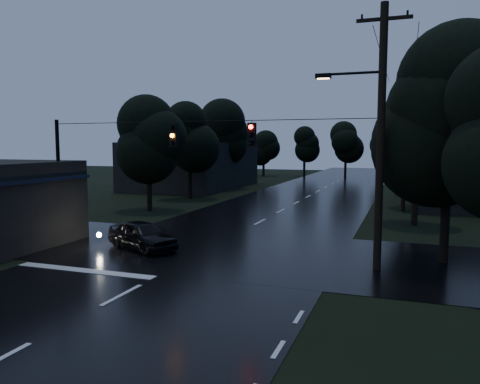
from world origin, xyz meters
The scene contains 16 objects.
main_road centered at (0.00, 30.00, 0.00)m, with size 12.00×120.00×0.02m, color black.
cross_street centered at (0.00, 12.00, 0.00)m, with size 60.00×9.00×0.02m, color black.
building_far_right centered at (14.00, 34.00, 2.20)m, with size 10.00×14.00×4.40m, color black.
building_far_left centered at (-14.00, 40.00, 2.50)m, with size 10.00×16.00×5.00m, color black.
utility_pole_main centered at (7.41, 11.00, 5.26)m, with size 3.50×0.30×10.00m.
utility_pole_far centered at (8.30, 28.00, 3.88)m, with size 2.00×0.30×7.50m.
anchor_pole_left centered at (-7.50, 11.00, 3.00)m, with size 0.18×0.18×6.00m, color black.
span_signals centered at (0.56, 10.99, 5.24)m, with size 15.00×0.37×1.12m.
tree_corner_near centered at (10.00, 13.00, 5.99)m, with size 4.48×4.48×9.44m.
tree_left_a centered at (-9.00, 22.00, 5.24)m, with size 3.92×3.92×8.26m.
tree_left_b centered at (-9.60, 30.00, 5.62)m, with size 4.20×4.20×8.85m.
tree_left_c centered at (-10.20, 40.00, 5.99)m, with size 4.48×4.48×9.44m.
tree_right_a centered at (9.00, 22.00, 5.62)m, with size 4.20×4.20×8.85m.
tree_right_b centered at (9.60, 30.00, 5.99)m, with size 4.48×4.48×9.44m.
tree_right_c centered at (10.20, 40.00, 6.37)m, with size 4.76×4.76×10.03m.
car centered at (-2.89, 10.98, 0.66)m, with size 1.57×3.90×1.33m, color black.
Camera 1 is at (8.45, -7.43, 4.83)m, focal length 35.00 mm.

